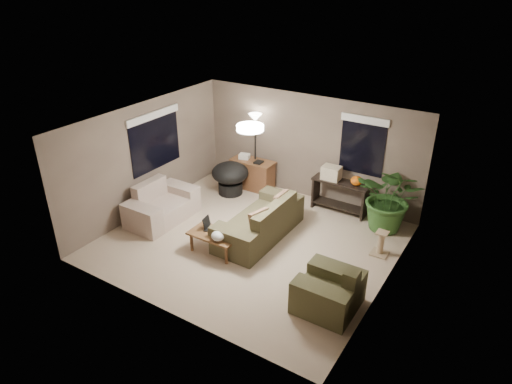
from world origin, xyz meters
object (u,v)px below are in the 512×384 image
Objects in this scene: console_table at (340,194)px; cat_scratching_post at (381,245)px; armchair at (329,292)px; loveseat at (161,207)px; desk at (253,174)px; papasan_chair at (230,176)px; floor_lamp at (255,126)px; coffee_table at (214,236)px; main_sofa at (261,224)px; houseplant at (390,205)px.

console_table is 2.60× the size of cat_scratching_post.
armchair is at bearing -69.84° from console_table.
cat_scratching_post is (4.56, 1.25, -0.08)m from loveseat.
cat_scratching_post is at bearing -17.35° from desk.
cat_scratching_post is (3.69, -1.15, -0.16)m from desk.
loveseat is 4.73m from cat_scratching_post.
papasan_chair is 1.92× the size of cat_scratching_post.
floor_lamp is at bearing 161.04° from cat_scratching_post.
cat_scratching_post is (2.78, 1.67, -0.14)m from coffee_table.
papasan_chair reaches higher than console_table.
armchair is 0.91× the size of desk.
houseplant is at bearing 38.56° from main_sofa.
loveseat is 3.20× the size of cat_scratching_post.
cat_scratching_post reaches higher than coffee_table.
coffee_table is 3.73m from houseplant.
floor_lamp is at bearing 107.40° from coffee_table.
coffee_table is at bearing -115.59° from main_sofa.
armchair is at bearing -6.42° from coffee_table.
houseplant reaches higher than coffee_table.
floor_lamp is at bearing 178.07° from console_table.
loveseat is 4.40m from armchair.
main_sofa is at bearing -54.71° from floor_lamp.
papasan_chair is 0.64× the size of houseplant.
houseplant is (2.59, 2.67, 0.22)m from coffee_table.
main_sofa is at bearing -163.35° from cat_scratching_post.
desk is at bearing -89.43° from floor_lamp.
houseplant is 2.99× the size of cat_scratching_post.
loveseat is 1.07× the size of houseplant.
armchair is 2.58m from coffee_table.
loveseat reaches higher than cat_scratching_post.
houseplant reaches higher than papasan_chair.
loveseat is at bearing -106.45° from papasan_chair.
papasan_chair is 1.34m from floor_lamp.
loveseat is at bearing -164.69° from cat_scratching_post.
floor_lamp is (0.31, 0.65, 1.13)m from papasan_chair.
console_table is 2.60m from floor_lamp.
papasan_chair is (-2.64, -0.57, 0.03)m from console_table.
loveseat is 4.93m from houseplant.
main_sofa is 2.74m from houseplant.
papasan_chair is at bearing 118.35° from coffee_table.
coffee_table is at bearing -71.96° from desk.
loveseat is 1.60× the size of coffee_table.
cat_scratching_post is at bearing -18.96° from floor_lamp.
armchair is at bearing -42.82° from floor_lamp.
floor_lamp is 3.82× the size of cat_scratching_post.
coffee_table is 2.60m from papasan_chair.
houseplant reaches higher than armchair.
console_table is 1.83m from cat_scratching_post.
console_table is 0.87× the size of houseplant.
armchair is 1.97m from cat_scratching_post.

